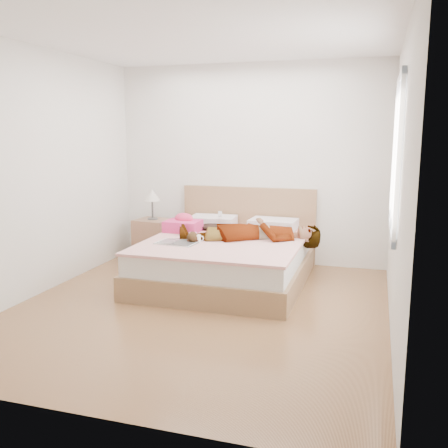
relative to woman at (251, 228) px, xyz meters
name	(u,v)px	position (x,y,z in m)	size (l,w,h in m)	color
ground	(199,308)	(-0.26, -1.08, -0.62)	(4.00, 4.00, 0.00)	#55331A
woman	(251,228)	(0.00, 0.00, 0.00)	(0.62, 1.66, 0.23)	white
hair	(216,225)	(-0.57, 0.45, -0.08)	(0.39, 0.48, 0.07)	black
phone	(220,214)	(-0.50, 0.40, 0.08)	(0.05, 0.10, 0.01)	silver
room_shell	(396,157)	(1.52, -0.78, 0.88)	(4.00, 4.00, 4.00)	white
bed	(229,257)	(-0.26, -0.04, -0.35)	(1.80, 2.08, 1.00)	brown
towel	(183,224)	(-0.90, 0.14, -0.02)	(0.42, 0.37, 0.22)	#EF417B
magazine	(177,242)	(-0.71, -0.52, -0.10)	(0.47, 0.33, 0.03)	white
coffee_mug	(198,239)	(-0.51, -0.42, -0.07)	(0.12, 0.10, 0.09)	white
plush_toy	(193,237)	(-0.56, -0.42, -0.05)	(0.17, 0.22, 0.11)	black
nightstand	(153,236)	(-1.53, 0.61, -0.30)	(0.49, 0.45, 0.96)	brown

